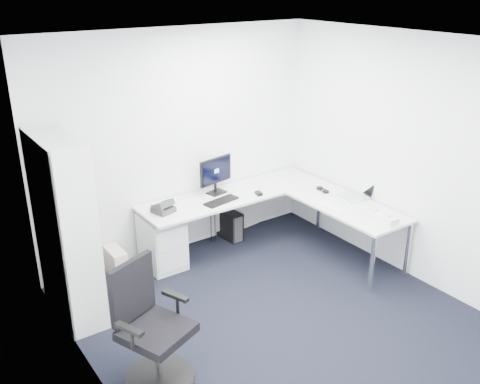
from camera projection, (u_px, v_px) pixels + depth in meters
ground at (288, 327)px, 5.26m from camera, size 4.20×4.20×0.00m
ceiling at (300, 45)px, 4.25m from camera, size 4.20×4.20×0.00m
wall_back at (179, 144)px, 6.35m from camera, size 3.60×0.02×2.70m
wall_left at (100, 257)px, 3.80m from camera, size 0.02×4.20×2.70m
wall_right at (423, 163)px, 5.71m from camera, size 0.02×4.20×2.70m
l_desk at (251, 229)px, 6.48m from camera, size 2.44×1.37×0.71m
drawer_pedestal at (162, 242)px, 6.25m from camera, size 0.42×0.52×0.64m
bookshelf at (65, 229)px, 5.15m from camera, size 0.36×0.94×1.88m
task_chair at (157, 328)px, 4.34m from camera, size 0.80×0.80×1.09m
black_pc_tower at (229, 225)px, 6.98m from camera, size 0.21×0.41×0.38m
beige_pc_tower at (116, 263)px, 6.09m from camera, size 0.16×0.36×0.34m
power_strip at (249, 224)px, 7.39m from camera, size 0.33×0.10×0.04m
monitor at (216, 175)px, 6.52m from camera, size 0.52×0.25×0.47m
black_keyboard at (221, 201)px, 6.35m from camera, size 0.46×0.23×0.02m
mouse at (259, 193)px, 6.56m from camera, size 0.09×0.12×0.03m
desk_phone at (163, 206)px, 6.05m from camera, size 0.26×0.26×0.15m
laptop at (352, 189)px, 6.42m from camera, size 0.39×0.39×0.24m
white_keyboard at (331, 206)px, 6.21m from camera, size 0.13×0.38×0.01m
headphones at (323, 189)px, 6.67m from camera, size 0.14×0.20×0.05m
orange_fruit at (377, 214)px, 5.94m from camera, size 0.08×0.08×0.08m
tissue_box at (386, 219)px, 5.79m from camera, size 0.14×0.26×0.09m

